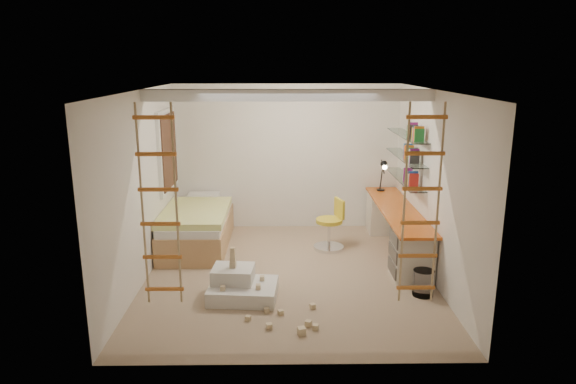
{
  "coord_description": "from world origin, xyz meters",
  "views": [
    {
      "loc": [
        -0.09,
        -6.83,
        2.95
      ],
      "look_at": [
        0.0,
        0.3,
        1.15
      ],
      "focal_mm": 32.0,
      "sensor_mm": 36.0,
      "label": 1
    }
  ],
  "objects_px": {
    "bed": "(197,227)",
    "play_platform": "(240,286)",
    "swivel_chair": "(330,231)",
    "desk": "(396,229)"
  },
  "relations": [
    {
      "from": "bed",
      "to": "swivel_chair",
      "type": "distance_m",
      "value": 2.19
    },
    {
      "from": "desk",
      "to": "swivel_chair",
      "type": "distance_m",
      "value": 1.04
    },
    {
      "from": "desk",
      "to": "play_platform",
      "type": "distance_m",
      "value": 2.83
    },
    {
      "from": "play_platform",
      "to": "desk",
      "type": "bearing_deg",
      "value": 33.74
    },
    {
      "from": "bed",
      "to": "play_platform",
      "type": "distance_m",
      "value": 2.12
    },
    {
      "from": "bed",
      "to": "play_platform",
      "type": "height_order",
      "value": "bed"
    },
    {
      "from": "desk",
      "to": "play_platform",
      "type": "relative_size",
      "value": 3.08
    },
    {
      "from": "bed",
      "to": "swivel_chair",
      "type": "xyz_separation_m",
      "value": [
        2.18,
        -0.17,
        -0.02
      ]
    },
    {
      "from": "swivel_chair",
      "to": "play_platform",
      "type": "height_order",
      "value": "swivel_chair"
    },
    {
      "from": "swivel_chair",
      "to": "play_platform",
      "type": "bearing_deg",
      "value": -127.02
    }
  ]
}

